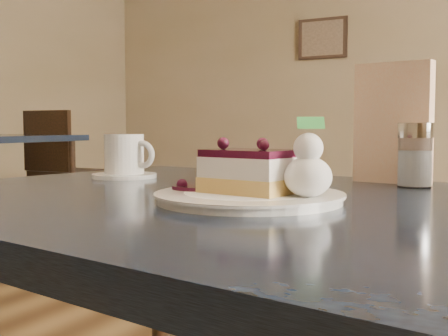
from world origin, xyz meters
The scene contains 9 objects.
main_table centered at (0.02, 0.23, 0.65)m, with size 1.26×0.94×0.72m.
dessert_plate centered at (0.01, 0.19, 0.73)m, with size 0.24×0.24×0.01m, color white.
cheesecake_slice centered at (0.01, 0.19, 0.76)m, with size 0.13×0.10×0.06m.
whipped_cream centered at (0.09, 0.18, 0.76)m, with size 0.06×0.06×0.05m.
berry_sauce centered at (-0.07, 0.19, 0.74)m, with size 0.08×0.08×0.01m, color black.
coffee_set centered at (-0.36, 0.39, 0.76)m, with size 0.13×0.13×0.09m.
menu_card centered at (0.12, 0.54, 0.83)m, with size 0.13×0.03×0.21m, color white.
sugar_shaker centered at (0.17, 0.48, 0.78)m, with size 0.06×0.06×0.11m.
napkin_stack centered at (-0.09, 0.51, 0.75)m, with size 0.12×0.12×0.05m, color white.
Camera 1 is at (0.33, -0.48, 0.82)m, focal length 45.00 mm.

